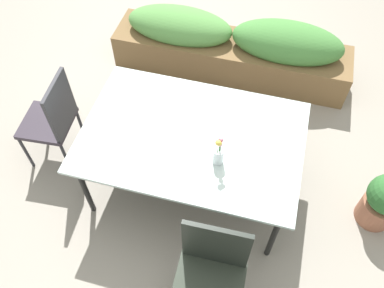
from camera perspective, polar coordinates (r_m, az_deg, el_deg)
ground_plane at (r=3.61m, az=0.23°, el=-6.48°), size 12.00×12.00×0.00m
dining_table at (r=3.09m, az=0.00°, el=0.72°), size 1.69×1.13×0.71m
chair_end_left at (r=3.60m, az=-19.10°, el=3.53°), size 0.45×0.45×0.95m
chair_near_right at (r=2.75m, az=2.66°, el=-17.97°), size 0.48×0.48×0.94m
flower_vase at (r=2.84m, az=3.78°, el=-1.33°), size 0.08×0.08×0.29m
planter_box at (r=4.36m, az=5.72°, el=13.51°), size 2.48×0.54×0.71m
potted_plant at (r=3.58m, az=25.57°, el=-7.27°), size 0.33×0.33×0.54m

